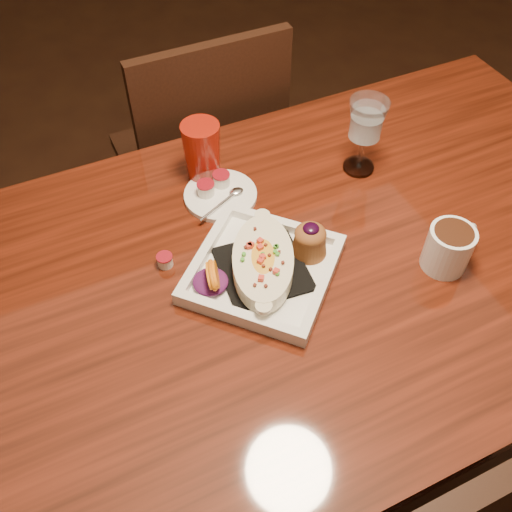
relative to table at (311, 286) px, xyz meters
name	(u,v)px	position (x,y,z in m)	size (l,w,h in m)	color
floor	(294,421)	(0.00, 0.00, -0.65)	(7.00, 7.00, 0.00)	black
table	(311,286)	(0.00, 0.00, 0.00)	(1.50, 0.90, 0.75)	maroon
chair_far	(203,160)	(0.00, 0.63, -0.15)	(0.42, 0.42, 0.93)	black
plate	(267,263)	(-0.10, 0.00, 0.12)	(0.35, 0.35, 0.08)	white
coffee_mug	(450,246)	(0.21, -0.12, 0.15)	(0.12, 0.09, 0.09)	white
goblet	(366,124)	(0.21, 0.18, 0.22)	(0.08, 0.08, 0.17)	silver
saucer	(219,193)	(-0.10, 0.23, 0.11)	(0.15, 0.15, 0.10)	white
creamer_loose	(165,260)	(-0.27, 0.10, 0.11)	(0.03, 0.03, 0.02)	white
red_tumbler	(202,152)	(-0.11, 0.30, 0.16)	(0.08, 0.08, 0.14)	#A4190B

